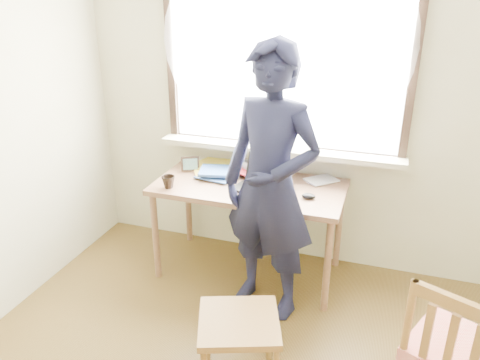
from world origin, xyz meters
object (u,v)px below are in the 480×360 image
(laptop, at_px, (261,181))
(desk, at_px, (249,194))
(work_chair, at_px, (239,330))
(mug_white, at_px, (250,167))
(mug_dark, at_px, (168,182))
(person, at_px, (271,186))

(laptop, bearing_deg, desk, 159.62)
(work_chair, bearing_deg, desk, 104.60)
(laptop, height_order, mug_white, laptop)
(laptop, height_order, mug_dark, laptop)
(work_chair, bearing_deg, mug_dark, 133.93)
(laptop, distance_m, person, 0.37)
(laptop, xyz_separation_m, person, (0.15, -0.31, 0.12))
(laptop, bearing_deg, mug_dark, -162.10)
(desk, distance_m, mug_dark, 0.59)
(laptop, distance_m, work_chair, 1.14)
(desk, relative_size, person, 0.76)
(mug_white, distance_m, mug_dark, 0.66)
(desk, xyz_separation_m, mug_dark, (-0.53, -0.24, 0.12))
(laptop, height_order, person, person)
(mug_dark, relative_size, person, 0.05)
(mug_white, relative_size, mug_dark, 1.26)
(laptop, relative_size, work_chair, 0.71)
(mug_dark, bearing_deg, laptop, 17.90)
(laptop, relative_size, mug_white, 3.19)
(mug_white, relative_size, work_chair, 0.22)
(mug_white, xyz_separation_m, work_chair, (0.34, -1.31, -0.41))
(desk, bearing_deg, person, -54.81)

